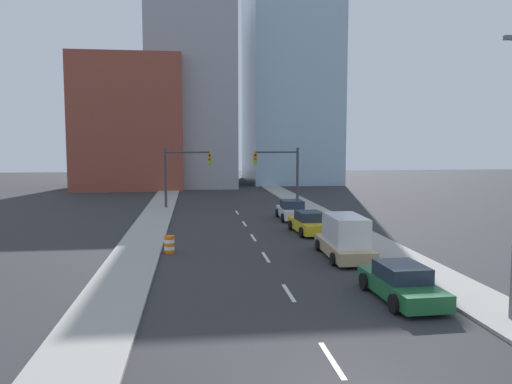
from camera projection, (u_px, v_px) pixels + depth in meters
sidewalk_left at (165, 198)px, 54.86m from camera, size 2.60×89.06×0.13m
sidewalk_right at (288, 196)px, 56.55m from camera, size 2.60×89.06×0.13m
lane_stripe_at_2m at (332, 360)px, 13.70m from camera, size 0.16×2.40×0.01m
lane_stripe_at_8m at (289, 293)px, 19.91m from camera, size 0.16×2.40×0.01m
lane_stripe_at_15m at (266, 257)px, 26.20m from camera, size 0.16×2.40×0.01m
lane_stripe_at_20m at (253, 238)px, 31.71m from camera, size 0.16×2.40×0.01m
lane_stripe_at_26m at (244, 224)px, 37.24m from camera, size 0.16×2.40×0.01m
lane_stripe_at_32m at (237, 212)px, 43.46m from camera, size 0.16×2.40×0.01m
building_brick_left at (132, 125)px, 68.97m from camera, size 14.00×16.00×17.30m
building_office_center at (192, 98)px, 73.55m from camera, size 12.00×20.00×25.45m
building_glass_right at (289, 62)px, 78.79m from camera, size 13.00×20.00×37.91m
traffic_signal_left at (180, 169)px, 45.91m from camera, size 4.34×0.35×5.59m
traffic_signal_right at (284, 168)px, 47.12m from camera, size 4.34×0.35×5.59m
traffic_barrel at (169, 244)px, 27.16m from camera, size 0.56×0.56×0.95m
sedan_green at (401, 283)px, 18.96m from camera, size 2.16×4.71×1.39m
box_truck_tan at (345, 238)px, 25.94m from camera, size 2.32×5.62×2.24m
sedan_yellow at (309, 223)px, 33.25m from camera, size 2.28×4.63×1.45m
sedan_white at (292, 211)px, 39.48m from camera, size 2.19×4.48×1.52m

